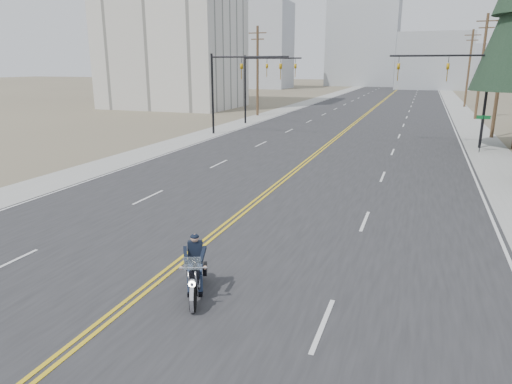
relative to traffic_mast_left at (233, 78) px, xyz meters
name	(u,v)px	position (x,y,z in m)	size (l,w,h in m)	color
ground_plane	(28,383)	(8.98, -32.00, -4.94)	(400.00, 400.00, 0.00)	#776D56
road	(378,105)	(8.98, 38.00, -4.93)	(20.00, 200.00, 0.01)	#303033
sidewalk_left	(308,103)	(-2.52, 38.00, -4.93)	(3.00, 200.00, 0.01)	#A5A5A0
sidewalk_right	(457,107)	(20.48, 38.00, -4.93)	(3.00, 200.00, 0.01)	#A5A5A0
traffic_mast_left	(233,78)	(0.00, 0.00, 0.00)	(7.10, 0.26, 7.00)	black
traffic_mast_right	(458,80)	(17.95, 0.00, 0.00)	(7.10, 0.26, 7.00)	black
traffic_mast_far	(260,77)	(-0.33, 8.00, -0.06)	(6.10, 0.26, 7.00)	black
street_sign	(482,127)	(19.78, -2.00, -3.13)	(0.90, 0.06, 2.62)	black
utility_pole_c	(501,69)	(21.48, 6.00, 0.79)	(2.20, 0.30, 11.00)	brown
utility_pole_d	(482,66)	(21.48, 21.00, 1.05)	(2.20, 0.30, 11.50)	brown
utility_pole_e	(469,67)	(21.48, 38.00, 0.79)	(2.20, 0.30, 11.00)	brown
utility_pole_left	(258,70)	(-3.52, 16.00, 0.54)	(2.20, 0.30, 10.50)	brown
haze_bldg_a	(263,46)	(-26.02, 83.00, 6.06)	(14.00, 12.00, 22.00)	#B7BCC6
haze_bldg_b	(433,61)	(16.98, 93.00, 2.06)	(18.00, 14.00, 14.00)	#ADB2B7
haze_bldg_d	(363,41)	(-3.02, 108.00, 8.06)	(20.00, 15.00, 26.00)	#ADB2B7
haze_bldg_e	(493,65)	(33.98, 118.00, 1.06)	(14.00, 14.00, 12.00)	#B7BCC6
haze_bldg_f	(233,59)	(-41.02, 98.00, 3.06)	(12.00, 12.00, 16.00)	#ADB2B7
motorcyclist	(195,267)	(10.45, -27.73, -4.10)	(0.92, 2.14, 1.67)	black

